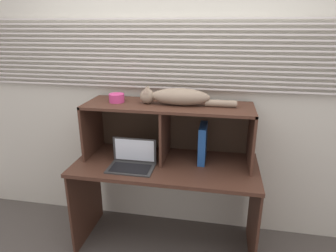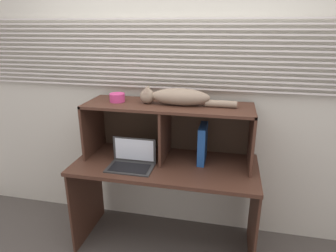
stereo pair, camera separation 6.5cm
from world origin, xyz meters
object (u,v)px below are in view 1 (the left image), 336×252
at_px(cat, 177,97).
at_px(binder_upright, 203,143).
at_px(laptop, 132,161).
at_px(book_stack, 142,152).
at_px(small_basket, 117,98).

distance_m(cat, binder_upright, 0.42).
bearing_deg(laptop, cat, 33.54).
relative_size(cat, binder_upright, 2.47).
relative_size(cat, book_stack, 3.17).
xyz_separation_m(cat, laptop, (-0.32, -0.21, -0.48)).
relative_size(laptop, small_basket, 2.88).
bearing_deg(book_stack, small_basket, -179.34).
relative_size(laptop, book_stack, 1.49).
distance_m(binder_upright, book_stack, 0.52).
height_order(binder_upright, book_stack, binder_upright).
height_order(book_stack, small_basket, small_basket).
bearing_deg(small_basket, binder_upright, 0.00).
distance_m(book_stack, small_basket, 0.50).
distance_m(laptop, small_basket, 0.53).
distance_m(binder_upright, small_basket, 0.78).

